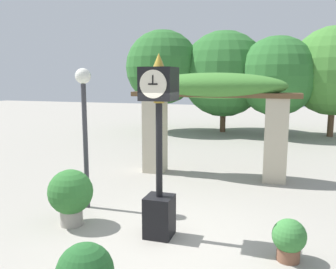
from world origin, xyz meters
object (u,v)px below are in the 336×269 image
object	(u,v)px
lamp_post	(84,109)
pedestal_clock	(159,148)
potted_plant_far_left	(289,239)
potted_plant_near_left	(71,194)

from	to	relation	value
lamp_post	pedestal_clock	bearing A→B (deg)	-24.48
potted_plant_far_left	lamp_post	size ratio (longest dim) A/B	0.22
potted_plant_far_left	lamp_post	world-z (taller)	lamp_post
pedestal_clock	potted_plant_near_left	world-z (taller)	pedestal_clock
potted_plant_near_left	lamp_post	world-z (taller)	lamp_post
potted_plant_far_left	lamp_post	distance (m)	4.54
pedestal_clock	potted_plant_far_left	distance (m)	2.46
potted_plant_near_left	lamp_post	size ratio (longest dim) A/B	0.36
potted_plant_near_left	potted_plant_far_left	xyz separation A→B (m)	(3.86, -0.18, -0.25)
pedestal_clock	lamp_post	world-z (taller)	pedestal_clock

